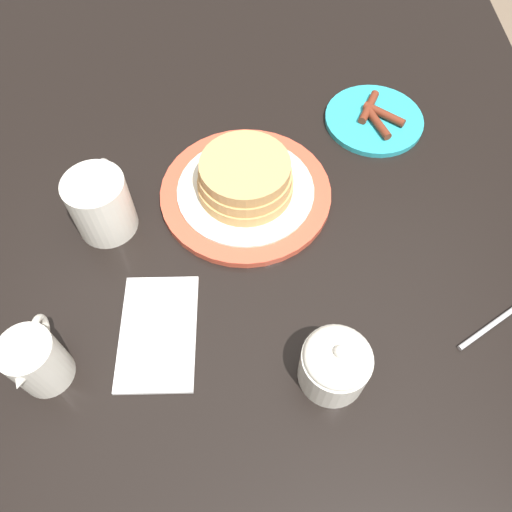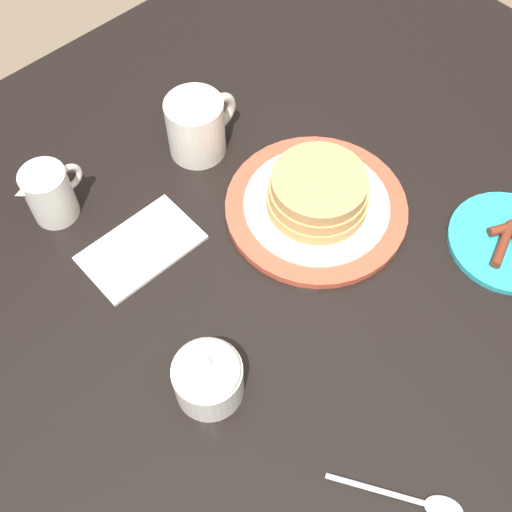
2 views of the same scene
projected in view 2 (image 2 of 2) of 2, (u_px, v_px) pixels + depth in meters
ground_plane at (282, 395)px, 1.60m from camera, size 8.00×8.00×0.00m
dining_table at (297, 256)px, 1.04m from camera, size 1.23×1.08×0.78m
pancake_plate at (317, 199)px, 0.92m from camera, size 0.27×0.27×0.07m
side_plate_bacon at (509, 241)px, 0.91m from camera, size 0.17×0.17×0.02m
coffee_mug at (198, 126)px, 0.96m from camera, size 0.12×0.09×0.10m
creamer_pitcher at (49, 193)px, 0.90m from camera, size 0.10×0.07×0.09m
sugar_bowl at (208, 377)px, 0.76m from camera, size 0.08×0.08×0.09m
napkin at (141, 248)px, 0.90m from camera, size 0.16×0.10×0.01m
spoon at (420, 502)px, 0.72m from camera, size 0.10×0.14×0.01m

